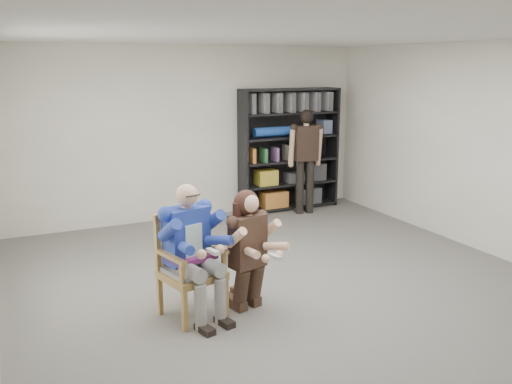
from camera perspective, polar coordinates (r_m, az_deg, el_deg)
name	(u,v)px	position (r m, az deg, el deg)	size (l,w,h in m)	color
room_shell	(297,170)	(5.75, 4.35, 2.36)	(6.00, 7.00, 2.80)	beige
floor	(295,293)	(6.17, 4.12, -10.52)	(6.00, 7.00, 0.01)	#615F5B
armchair	(192,266)	(5.47, -6.78, -7.77)	(0.61, 0.59, 1.06)	olive
seated_man	(191,251)	(5.42, -6.83, -6.21)	(0.59, 0.82, 1.37)	#133496
kneeling_woman	(250,252)	(5.53, -0.67, -6.34)	(0.53, 0.84, 1.26)	#39251C
bookshelf	(289,150)	(9.45, 3.52, 4.47)	(1.80, 0.38, 2.10)	black
standing_man	(305,162)	(9.18, 5.23, 3.12)	(0.54, 0.30, 1.76)	black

